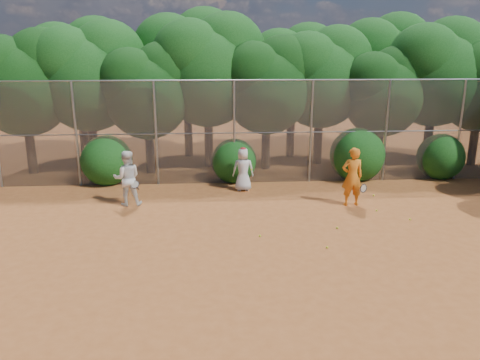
{
  "coord_description": "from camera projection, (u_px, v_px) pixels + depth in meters",
  "views": [
    {
      "loc": [
        -1.92,
        -11.84,
        5.18
      ],
      "look_at": [
        -1.0,
        2.5,
        1.1
      ],
      "focal_mm": 35.0,
      "sensor_mm": 36.0,
      "label": 1
    }
  ],
  "objects": [
    {
      "name": "tree_4",
      "position": [
        268.0,
        82.0,
        19.82
      ],
      "size": [
        4.19,
        3.64,
        5.73
      ],
      "color": "black",
      "rests_on": "ground"
    },
    {
      "name": "tree_6",
      "position": [
        384.0,
        89.0,
        20.01
      ],
      "size": [
        3.86,
        3.36,
        5.29
      ],
      "color": "black",
      "rests_on": "ground"
    },
    {
      "name": "ball_2",
      "position": [
        327.0,
        247.0,
        12.5
      ],
      "size": [
        0.07,
        0.07,
        0.07
      ],
      "primitive_type": "sphere",
      "color": "yellow",
      "rests_on": "ground"
    },
    {
      "name": "tree_3",
      "position": [
        209.0,
        66.0,
        20.07
      ],
      "size": [
        4.89,
        4.26,
        6.7
      ],
      "color": "black",
      "rests_on": "ground"
    },
    {
      "name": "tree_11",
      "position": [
        293.0,
        70.0,
        22.11
      ],
      "size": [
        4.64,
        4.03,
        6.35
      ],
      "color": "black",
      "rests_on": "ground"
    },
    {
      "name": "ball_3",
      "position": [
        410.0,
        219.0,
        14.53
      ],
      "size": [
        0.07,
        0.07,
        0.07
      ],
      "primitive_type": "sphere",
      "color": "yellow",
      "rests_on": "ground"
    },
    {
      "name": "ball_5",
      "position": [
        374.0,
        195.0,
        16.88
      ],
      "size": [
        0.07,
        0.07,
        0.07
      ],
      "primitive_type": "sphere",
      "color": "yellow",
      "rests_on": "ground"
    },
    {
      "name": "bush_0",
      "position": [
        107.0,
        158.0,
        18.31
      ],
      "size": [
        2.0,
        2.0,
        2.0
      ],
      "primitive_type": "sphere",
      "color": "#104112",
      "rests_on": "ground"
    },
    {
      "name": "bush_3",
      "position": [
        441.0,
        155.0,
        19.15
      ],
      "size": [
        1.9,
        1.9,
        1.9
      ],
      "primitive_type": "sphere",
      "color": "#104112",
      "rests_on": "ground"
    },
    {
      "name": "tree_12",
      "position": [
        383.0,
        62.0,
        22.87
      ],
      "size": [
        5.02,
        4.37,
        6.88
      ],
      "color": "black",
      "rests_on": "ground"
    },
    {
      "name": "player_white",
      "position": [
        127.0,
        178.0,
        15.74
      ],
      "size": [
        1.0,
        0.86,
        1.88
      ],
      "rotation": [
        0.0,
        0.0,
        3.27
      ],
      "color": "silver",
      "rests_on": "ground"
    },
    {
      "name": "player_yellow",
      "position": [
        352.0,
        177.0,
        15.69
      ],
      "size": [
        0.87,
        0.54,
        2.01
      ],
      "rotation": [
        0.0,
        0.0,
        3.19
      ],
      "color": "orange",
      "rests_on": "ground"
    },
    {
      "name": "tree_5",
      "position": [
        322.0,
        74.0,
        20.66
      ],
      "size": [
        4.51,
        3.92,
        6.17
      ],
      "color": "black",
      "rests_on": "ground"
    },
    {
      "name": "bush_1",
      "position": [
        234.0,
        159.0,
        18.64
      ],
      "size": [
        1.8,
        1.8,
        1.8
      ],
      "primitive_type": "sphere",
      "color": "#104112",
      "rests_on": "ground"
    },
    {
      "name": "tree_7",
      "position": [
        437.0,
        69.0,
        20.52
      ],
      "size": [
        4.77,
        4.14,
        6.53
      ],
      "color": "black",
      "rests_on": "ground"
    },
    {
      "name": "bush_2",
      "position": [
        357.0,
        152.0,
        18.89
      ],
      "size": [
        2.2,
        2.2,
        2.2
      ],
      "primitive_type": "sphere",
      "color": "#104112",
      "rests_on": "ground"
    },
    {
      "name": "tree_10",
      "position": [
        188.0,
        60.0,
        22.06
      ],
      "size": [
        5.15,
        4.48,
        7.06
      ],
      "color": "black",
      "rests_on": "ground"
    },
    {
      "name": "tree_2",
      "position": [
        148.0,
        88.0,
        19.17
      ],
      "size": [
        3.99,
        3.47,
        5.47
      ],
      "color": "black",
      "rests_on": "ground"
    },
    {
      "name": "tree_1",
      "position": [
        89.0,
        73.0,
        19.54
      ],
      "size": [
        4.64,
        4.03,
        6.35
      ],
      "color": "black",
      "rests_on": "ground"
    },
    {
      "name": "ground",
      "position": [
        282.0,
        242.0,
        12.9
      ],
      "size": [
        80.0,
        80.0,
        0.0
      ],
      "primitive_type": "plane",
      "color": "#964E22",
      "rests_on": "ground"
    },
    {
      "name": "ball_0",
      "position": [
        337.0,
        228.0,
        13.85
      ],
      "size": [
        0.07,
        0.07,
        0.07
      ],
      "primitive_type": "sphere",
      "color": "yellow",
      "rests_on": "ground"
    },
    {
      "name": "ball_4",
      "position": [
        260.0,
        236.0,
        13.26
      ],
      "size": [
        0.07,
        0.07,
        0.07
      ],
      "primitive_type": "sphere",
      "color": "yellow",
      "rests_on": "ground"
    },
    {
      "name": "ball_1",
      "position": [
        377.0,
        210.0,
        15.32
      ],
      "size": [
        0.07,
        0.07,
        0.07
      ],
      "primitive_type": "sphere",
      "color": "yellow",
      "rests_on": "ground"
    },
    {
      "name": "tree_0",
      "position": [
        24.0,
        79.0,
        18.96
      ],
      "size": [
        4.38,
        3.81,
        6.0
      ],
      "color": "black",
      "rests_on": "ground"
    },
    {
      "name": "player_teen",
      "position": [
        243.0,
        169.0,
        17.39
      ],
      "size": [
        0.8,
        0.53,
        1.65
      ],
      "rotation": [
        0.0,
        0.0,
        3.12
      ],
      "color": "silver",
      "rests_on": "ground"
    },
    {
      "name": "fence_back",
      "position": [
        257.0,
        131.0,
        18.09
      ],
      "size": [
        20.05,
        0.09,
        4.03
      ],
      "color": "gray",
      "rests_on": "ground"
    },
    {
      "name": "tree_9",
      "position": [
        79.0,
        66.0,
        21.64
      ],
      "size": [
        4.83,
        4.2,
        6.62
      ],
      "color": "black",
      "rests_on": "ground"
    }
  ]
}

